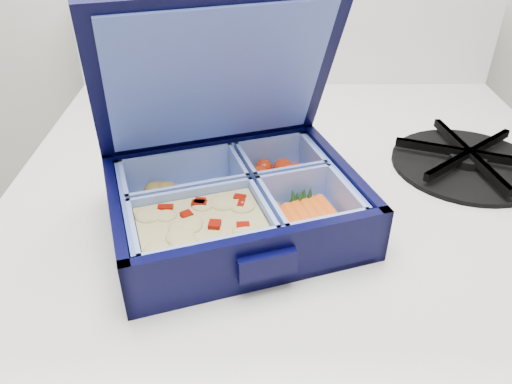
{
  "coord_description": "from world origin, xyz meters",
  "views": [
    {
      "loc": [
        -0.08,
        1.14,
        1.28
      ],
      "look_at": [
        -0.08,
        1.55,
        1.01
      ],
      "focal_mm": 35.0,
      "sensor_mm": 36.0,
      "label": 1
    }
  ],
  "objects": [
    {
      "name": "bento_box",
      "position": [
        -0.1,
        1.54,
        1.01
      ],
      "size": [
        0.28,
        0.24,
        0.06
      ],
      "primitive_type": null,
      "rotation": [
        0.0,
        0.0,
        0.31
      ],
      "color": "black",
      "rests_on": "stove"
    },
    {
      "name": "burner_grate",
      "position": [
        0.17,
        1.65,
        0.99
      ],
      "size": [
        0.23,
        0.23,
        0.03
      ],
      "primitive_type": "cylinder",
      "rotation": [
        0.0,
        0.0,
        -0.37
      ],
      "color": "black",
      "rests_on": "stove"
    },
    {
      "name": "burner_grate_rear",
      "position": [
        -0.18,
        1.79,
        0.99
      ],
      "size": [
        0.19,
        0.19,
        0.02
      ],
      "primitive_type": "cylinder",
      "rotation": [
        0.0,
        0.0,
        -0.06
      ],
      "color": "black",
      "rests_on": "stove"
    },
    {
      "name": "fork",
      "position": [
        -0.05,
        1.67,
        0.98
      ],
      "size": [
        0.11,
        0.17,
        0.01
      ],
      "primitive_type": null,
      "rotation": [
        0.0,
        0.0,
        -0.51
      ],
      "color": "#A6A6C2",
      "rests_on": "stove"
    }
  ]
}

